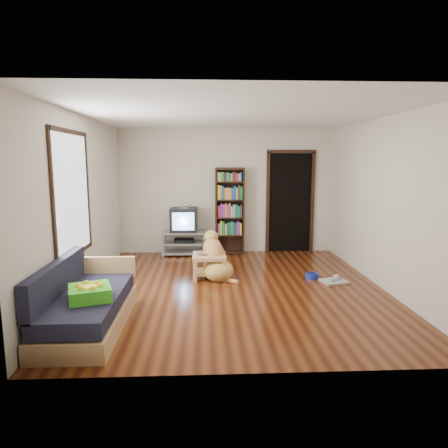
{
  "coord_description": "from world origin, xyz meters",
  "views": [
    {
      "loc": [
        -0.46,
        -5.9,
        1.95
      ],
      "look_at": [
        -0.15,
        0.65,
        0.9
      ],
      "focal_mm": 32.0,
      "sensor_mm": 36.0,
      "label": 1
    }
  ],
  "objects_px": {
    "dog": "(215,260)",
    "dog_bowl": "(312,276)",
    "tv_stand": "(184,242)",
    "green_cushion": "(90,293)",
    "bookshelf": "(230,206)",
    "laptop": "(209,254)",
    "sofa": "(85,306)",
    "grey_rag": "(334,281)",
    "coffee_table": "(209,261)",
    "crt_tv": "(184,219)"
  },
  "relations": [
    {
      "from": "green_cushion",
      "to": "crt_tv",
      "type": "bearing_deg",
      "value": 58.72
    },
    {
      "from": "coffee_table",
      "to": "tv_stand",
      "type": "bearing_deg",
      "value": 106.64
    },
    {
      "from": "tv_stand",
      "to": "sofa",
      "type": "relative_size",
      "value": 0.5
    },
    {
      "from": "laptop",
      "to": "sofa",
      "type": "distance_m",
      "value": 2.43
    },
    {
      "from": "green_cushion",
      "to": "dog_bowl",
      "type": "distance_m",
      "value": 3.72
    },
    {
      "from": "laptop",
      "to": "grey_rag",
      "type": "distance_m",
      "value": 2.08
    },
    {
      "from": "sofa",
      "to": "tv_stand",
      "type": "bearing_deg",
      "value": 74.98
    },
    {
      "from": "laptop",
      "to": "tv_stand",
      "type": "bearing_deg",
      "value": 82.3
    },
    {
      "from": "grey_rag",
      "to": "sofa",
      "type": "distance_m",
      "value": 3.85
    },
    {
      "from": "dog_bowl",
      "to": "laptop",
      "type": "bearing_deg",
      "value": 177.48
    },
    {
      "from": "dog_bowl",
      "to": "bookshelf",
      "type": "xyz_separation_m",
      "value": [
        -1.27,
        1.88,
        0.96
      ]
    },
    {
      "from": "tv_stand",
      "to": "bookshelf",
      "type": "bearing_deg",
      "value": 5.63
    },
    {
      "from": "grey_rag",
      "to": "tv_stand",
      "type": "distance_m",
      "value": 3.25
    },
    {
      "from": "sofa",
      "to": "coffee_table",
      "type": "distance_m",
      "value": 2.45
    },
    {
      "from": "coffee_table",
      "to": "laptop",
      "type": "bearing_deg",
      "value": -90.0
    },
    {
      "from": "crt_tv",
      "to": "dog",
      "type": "bearing_deg",
      "value": -70.08
    },
    {
      "from": "dog_bowl",
      "to": "crt_tv",
      "type": "bearing_deg",
      "value": 140.85
    },
    {
      "from": "laptop",
      "to": "coffee_table",
      "type": "distance_m",
      "value": 0.14
    },
    {
      "from": "tv_stand",
      "to": "dog_bowl",
      "type": "bearing_deg",
      "value": -38.8
    },
    {
      "from": "dog_bowl",
      "to": "sofa",
      "type": "xyz_separation_m",
      "value": [
        -3.19,
        -1.85,
        0.22
      ]
    },
    {
      "from": "dog_bowl",
      "to": "sofa",
      "type": "bearing_deg",
      "value": -149.93
    },
    {
      "from": "dog_bowl",
      "to": "grey_rag",
      "type": "xyz_separation_m",
      "value": [
        0.3,
        -0.25,
        -0.03
      ]
    },
    {
      "from": "dog_bowl",
      "to": "bookshelf",
      "type": "distance_m",
      "value": 2.46
    },
    {
      "from": "dog_bowl",
      "to": "sofa",
      "type": "distance_m",
      "value": 3.69
    },
    {
      "from": "dog_bowl",
      "to": "dog",
      "type": "distance_m",
      "value": 1.64
    },
    {
      "from": "sofa",
      "to": "coffee_table",
      "type": "height_order",
      "value": "sofa"
    },
    {
      "from": "laptop",
      "to": "tv_stand",
      "type": "xyz_separation_m",
      "value": [
        -0.5,
        1.71,
        -0.14
      ]
    },
    {
      "from": "green_cushion",
      "to": "dog_bowl",
      "type": "height_order",
      "value": "green_cushion"
    },
    {
      "from": "grey_rag",
      "to": "dog",
      "type": "xyz_separation_m",
      "value": [
        -1.91,
        0.39,
        0.28
      ]
    },
    {
      "from": "grey_rag",
      "to": "coffee_table",
      "type": "distance_m",
      "value": 2.06
    },
    {
      "from": "laptop",
      "to": "dog_bowl",
      "type": "relative_size",
      "value": 1.64
    },
    {
      "from": "tv_stand",
      "to": "bookshelf",
      "type": "height_order",
      "value": "bookshelf"
    },
    {
      "from": "grey_rag",
      "to": "crt_tv",
      "type": "bearing_deg",
      "value": 140.78
    },
    {
      "from": "green_cushion",
      "to": "coffee_table",
      "type": "xyz_separation_m",
      "value": [
        1.35,
        2.16,
        -0.21
      ]
    },
    {
      "from": "dog_bowl",
      "to": "bookshelf",
      "type": "bearing_deg",
      "value": 124.04
    },
    {
      "from": "grey_rag",
      "to": "bookshelf",
      "type": "bearing_deg",
      "value": 126.39
    },
    {
      "from": "bookshelf",
      "to": "green_cushion",
      "type": "bearing_deg",
      "value": -114.61
    },
    {
      "from": "crt_tv",
      "to": "sofa",
      "type": "height_order",
      "value": "crt_tv"
    },
    {
      "from": "grey_rag",
      "to": "coffee_table",
      "type": "bearing_deg",
      "value": 170.0
    },
    {
      "from": "green_cushion",
      "to": "bookshelf",
      "type": "height_order",
      "value": "bookshelf"
    },
    {
      "from": "green_cushion",
      "to": "bookshelf",
      "type": "distance_m",
      "value": 4.35
    },
    {
      "from": "sofa",
      "to": "coffee_table",
      "type": "relative_size",
      "value": 3.27
    },
    {
      "from": "crt_tv",
      "to": "bookshelf",
      "type": "distance_m",
      "value": 0.99
    },
    {
      "from": "dog_bowl",
      "to": "green_cushion",
      "type": "bearing_deg",
      "value": -146.21
    },
    {
      "from": "grey_rag",
      "to": "dog",
      "type": "bearing_deg",
      "value": 168.62
    },
    {
      "from": "laptop",
      "to": "bookshelf",
      "type": "distance_m",
      "value": 1.95
    },
    {
      "from": "dog",
      "to": "dog_bowl",
      "type": "bearing_deg",
      "value": -4.79
    },
    {
      "from": "dog_bowl",
      "to": "coffee_table",
      "type": "xyz_separation_m",
      "value": [
        -1.72,
        0.11,
        0.24
      ]
    },
    {
      "from": "green_cushion",
      "to": "laptop",
      "type": "height_order",
      "value": "green_cushion"
    },
    {
      "from": "bookshelf",
      "to": "sofa",
      "type": "xyz_separation_m",
      "value": [
        -1.92,
        -3.72,
        -0.74
      ]
    }
  ]
}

